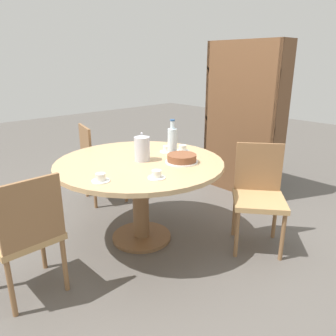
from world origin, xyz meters
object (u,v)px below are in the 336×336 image
(chair_b, at_px, (259,193))
(cup_a, at_px, (101,178))
(chair_a, at_px, (27,233))
(cup_d, at_px, (167,150))
(bookshelf, at_px, (243,121))
(coffee_pot, at_px, (142,148))
(chair_c, at_px, (99,161))
(cup_b, at_px, (157,175))
(cup_c, at_px, (183,149))
(water_bottle, at_px, (172,142))
(cake_main, at_px, (182,159))

(chair_b, relative_size, cup_a, 6.80)
(chair_a, xyz_separation_m, cup_d, (-0.13, 1.37, 0.29))
(chair_b, relative_size, bookshelf, 0.50)
(coffee_pot, bearing_deg, chair_c, 170.42)
(cup_b, height_order, cup_c, same)
(cup_a, distance_m, cup_c, 1.01)
(chair_a, height_order, cup_a, chair_a)
(coffee_pot, distance_m, cup_c, 0.47)
(water_bottle, relative_size, cup_d, 2.55)
(chair_a, xyz_separation_m, bookshelf, (-0.18, 2.64, 0.40))
(bookshelf, relative_size, coffee_pot, 7.22)
(cup_b, relative_size, cup_c, 1.00)
(chair_c, distance_m, cup_d, 1.00)
(chair_b, relative_size, cup_b, 6.80)
(cake_main, bearing_deg, coffee_pot, -142.29)
(coffee_pot, xyz_separation_m, cup_b, (0.41, -0.20, -0.09))
(chair_b, height_order, cup_a, chair_b)
(chair_c, height_order, cake_main, chair_c)
(cake_main, bearing_deg, cup_b, -70.26)
(bookshelf, bearing_deg, cup_d, 92.36)
(coffee_pot, bearing_deg, chair_a, -85.92)
(water_bottle, xyz_separation_m, cup_c, (-0.06, 0.19, -0.11))
(cup_b, bearing_deg, chair_a, -111.84)
(chair_b, distance_m, cup_c, 0.80)
(chair_b, xyz_separation_m, cake_main, (-0.47, -0.46, 0.30))
(cup_a, bearing_deg, cake_main, 84.38)
(cake_main, bearing_deg, cup_d, 158.20)
(chair_b, distance_m, cake_main, 0.72)
(chair_b, relative_size, cup_d, 6.80)
(chair_b, relative_size, chair_c, 1.00)
(chair_c, height_order, cup_b, chair_c)
(chair_b, distance_m, cup_a, 1.34)
(bookshelf, xyz_separation_m, cup_d, (0.05, -1.26, -0.11))
(cup_b, bearing_deg, cup_d, 131.32)
(chair_a, xyz_separation_m, chair_b, (0.67, 1.70, 0.00))
(water_bottle, bearing_deg, coffee_pot, -107.17)
(cup_a, height_order, cup_b, same)
(bookshelf, distance_m, cup_d, 1.27)
(cup_c, bearing_deg, water_bottle, -72.30)
(chair_b, xyz_separation_m, cup_b, (-0.33, -0.86, 0.29))
(bookshelf, distance_m, coffee_pot, 1.60)
(coffee_pot, height_order, water_bottle, water_bottle)
(coffee_pot, height_order, cup_a, coffee_pot)
(chair_c, relative_size, cup_c, 6.80)
(chair_a, distance_m, chair_c, 1.62)
(chair_a, bearing_deg, bookshelf, -177.12)
(chair_c, bearing_deg, cup_a, 164.30)
(cup_b, bearing_deg, bookshelf, 106.15)
(chair_a, distance_m, cup_a, 0.60)
(chair_b, distance_m, chair_c, 1.81)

